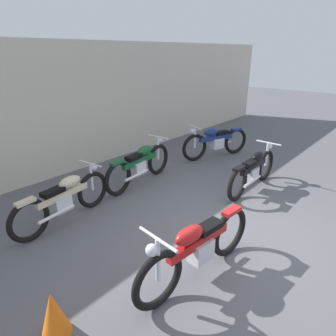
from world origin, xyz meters
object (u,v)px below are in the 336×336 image
Objects in this scene: motorcycle_red at (197,248)px; motorcycle_green at (140,164)px; motorcycle_cream at (64,199)px; motorcycle_blue at (215,141)px; traffic_cone at (54,314)px; motorcycle_black at (253,170)px.

motorcycle_red is 1.00× the size of motorcycle_green.
motorcycle_cream is 0.95× the size of motorcycle_green.
motorcycle_red reaches higher than motorcycle_green.
motorcycle_blue is at bearing -12.98° from motorcycle_green.
motorcycle_blue is (5.90, 1.81, 0.19)m from traffic_cone.
motorcycle_black is (3.40, -1.88, 0.01)m from motorcycle_cream.
motorcycle_cream is 3.88m from motorcycle_black.
motorcycle_green is (-1.40, 2.06, 0.02)m from motorcycle_black.
motorcycle_red reaches higher than motorcycle_cream.
motorcycle_blue is at bearing 17.05° from traffic_cone.
motorcycle_green is at bearing -2.40° from motorcycle_cream.
motorcycle_red is at bearing -20.73° from traffic_cone.
motorcycle_red is (0.41, -2.56, 0.02)m from motorcycle_cream.
motorcycle_cream is at bearing 56.57° from traffic_cone.
traffic_cone is 0.26× the size of motorcycle_red.
motorcycle_black reaches higher than traffic_cone.
motorcycle_black is 3.07m from motorcycle_red.
traffic_cone is at bearing -15.44° from motorcycle_red.
motorcycle_blue reaches higher than motorcycle_cream.
traffic_cone is 0.26× the size of motorcycle_green.
motorcycle_green is at bearing 15.42° from motorcycle_blue.
motorcycle_blue reaches higher than traffic_cone.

